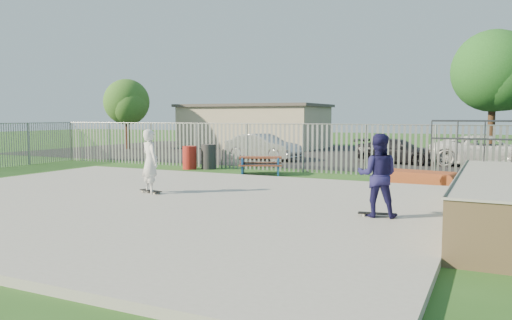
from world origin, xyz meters
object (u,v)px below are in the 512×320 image
at_px(car_white, 488,151).
at_px(tree_mid, 493,71).
at_px(skater_navy, 378,175).
at_px(skater_white, 150,161).
at_px(picnic_table, 260,165).
at_px(trash_bin_red, 190,158).
at_px(funbox, 419,177).
at_px(tree_left, 127,102).
at_px(car_dark, 398,151).
at_px(trash_bin_grey, 209,157).
at_px(car_silver, 263,147).

distance_m(car_white, tree_mid, 8.19).
height_order(skater_navy, skater_white, same).
bearing_deg(picnic_table, trash_bin_red, 148.33).
bearing_deg(tree_mid, funbox, -98.23).
height_order(picnic_table, tree_left, tree_left).
distance_m(funbox, tree_mid, 15.41).
bearing_deg(tree_mid, trash_bin_red, -130.37).
height_order(car_white, skater_navy, skater_navy).
height_order(funbox, car_dark, car_dark).
xyz_separation_m(car_dark, skater_white, (-4.46, -13.72, 0.43)).
bearing_deg(funbox, trash_bin_grey, -176.19).
bearing_deg(funbox, car_dark, 115.36).
height_order(car_dark, car_white, car_white).
height_order(picnic_table, skater_white, skater_white).
relative_size(trash_bin_red, skater_navy, 0.56).
height_order(trash_bin_grey, car_white, car_white).
bearing_deg(car_silver, trash_bin_red, -178.96).
relative_size(trash_bin_grey, car_dark, 0.26).
relative_size(trash_bin_grey, tree_left, 0.22).
xyz_separation_m(car_white, tree_left, (-23.17, 2.51, 2.59)).
bearing_deg(trash_bin_red, picnic_table, -7.65).
bearing_deg(funbox, picnic_table, -170.67).
distance_m(funbox, trash_bin_grey, 9.10).
relative_size(funbox, skater_navy, 1.26).
distance_m(funbox, skater_white, 9.20).
relative_size(car_silver, skater_white, 2.32).
bearing_deg(car_silver, tree_mid, -40.70).
bearing_deg(tree_left, trash_bin_grey, -36.69).
height_order(trash_bin_red, skater_navy, skater_navy).
bearing_deg(trash_bin_grey, car_dark, 41.20).
distance_m(tree_left, skater_white, 22.25).
height_order(picnic_table, funbox, picnic_table).
xyz_separation_m(picnic_table, tree_left, (-15.04, 9.92, 2.96)).
bearing_deg(car_dark, skater_white, 173.18).
xyz_separation_m(picnic_table, car_white, (8.13, 7.41, 0.37)).
bearing_deg(trash_bin_red, funbox, -3.35).
relative_size(car_silver, car_white, 0.81).
distance_m(car_dark, car_white, 4.01).
height_order(trash_bin_red, tree_left, tree_left).
bearing_deg(car_white, trash_bin_red, 115.67).
bearing_deg(picnic_table, trash_bin_grey, 138.78).
bearing_deg(trash_bin_grey, car_white, 30.39).
distance_m(car_silver, skater_white, 12.83).
xyz_separation_m(picnic_table, car_silver, (-2.66, 5.99, 0.35)).
bearing_deg(picnic_table, car_dark, 35.85).
height_order(funbox, skater_navy, skater_navy).
xyz_separation_m(picnic_table, trash_bin_red, (-3.67, 0.49, 0.15)).
relative_size(skater_navy, skater_white, 1.00).
bearing_deg(car_dark, tree_left, 92.83).
relative_size(trash_bin_grey, skater_navy, 0.60).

